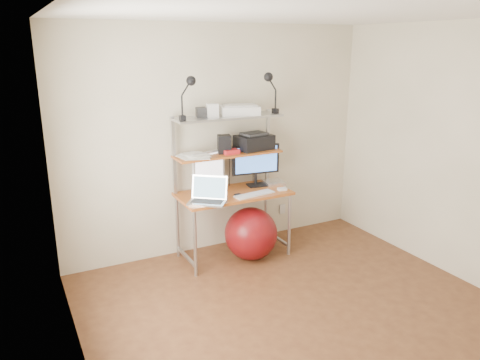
% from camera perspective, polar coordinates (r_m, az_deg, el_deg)
% --- Properties ---
extents(room, '(3.60, 3.60, 3.60)m').
position_cam_1_polar(room, '(3.72, 9.07, -0.04)').
color(room, brown).
rests_on(room, ground).
extents(computer_desk, '(1.20, 0.60, 1.57)m').
position_cam_1_polar(computer_desk, '(5.04, -1.12, 1.01)').
color(computer_desk, '#A84D20').
rests_on(computer_desk, ground).
extents(desktop, '(1.20, 0.60, 0.00)m').
position_cam_1_polar(desktop, '(5.05, -0.79, -1.52)').
color(desktop, '#A84D20').
rests_on(desktop, computer_desk).
extents(mid_shelf, '(1.18, 0.34, 0.00)m').
position_cam_1_polar(mid_shelf, '(5.05, -1.47, 3.33)').
color(mid_shelf, '#A84D20').
rests_on(mid_shelf, computer_desk).
extents(top_shelf, '(1.18, 0.34, 0.00)m').
position_cam_1_polar(top_shelf, '(4.98, -1.50, 7.82)').
color(top_shelf, '#ABACB0').
rests_on(top_shelf, computer_desk).
extents(floor, '(3.60, 3.60, 0.00)m').
position_cam_1_polar(floor, '(4.24, 8.29, -16.49)').
color(floor, brown).
rests_on(floor, ground).
extents(wall_outlet, '(0.08, 0.01, 0.12)m').
position_cam_1_polar(wall_outlet, '(5.87, 5.19, -3.53)').
color(wall_outlet, silver).
rests_on(wall_outlet, room).
extents(monitor_silver, '(0.42, 0.20, 0.48)m').
position_cam_1_polar(monitor_silver, '(5.02, -3.80, 1.39)').
color(monitor_silver, silver).
rests_on(monitor_silver, desktop).
extents(monitor_black, '(0.55, 0.18, 0.55)m').
position_cam_1_polar(monitor_black, '(5.23, 1.95, 2.26)').
color(monitor_black, black).
rests_on(monitor_black, desktop).
extents(laptop, '(0.47, 0.46, 0.32)m').
position_cam_1_polar(laptop, '(4.75, -3.86, -1.99)').
color(laptop, silver).
rests_on(laptop, desktop).
extents(keyboard, '(0.47, 0.19, 0.01)m').
position_cam_1_polar(keyboard, '(4.96, 1.77, -1.76)').
color(keyboard, silver).
rests_on(keyboard, desktop).
extents(mouse, '(0.10, 0.07, 0.03)m').
position_cam_1_polar(mouse, '(5.14, 5.15, -1.11)').
color(mouse, silver).
rests_on(mouse, desktop).
extents(mac_mini, '(0.24, 0.24, 0.04)m').
position_cam_1_polar(mac_mini, '(5.34, 4.11, -0.32)').
color(mac_mini, silver).
rests_on(mac_mini, desktop).
extents(phone, '(0.07, 0.13, 0.01)m').
position_cam_1_polar(phone, '(4.93, -0.06, -1.90)').
color(phone, black).
rests_on(phone, desktop).
extents(printer, '(0.43, 0.32, 0.19)m').
position_cam_1_polar(printer, '(5.20, 1.74, 4.70)').
color(printer, black).
rests_on(printer, mid_shelf).
extents(nas_cube, '(0.17, 0.17, 0.20)m').
position_cam_1_polar(nas_cube, '(5.02, -1.96, 4.39)').
color(nas_cube, black).
rests_on(nas_cube, mid_shelf).
extents(red_box, '(0.17, 0.12, 0.05)m').
position_cam_1_polar(red_box, '(5.00, -1.12, 3.47)').
color(red_box, red).
rests_on(red_box, mid_shelf).
extents(scanner, '(0.47, 0.38, 0.11)m').
position_cam_1_polar(scanner, '(5.06, -0.03, 8.56)').
color(scanner, silver).
rests_on(scanner, top_shelf).
extents(box_white, '(0.13, 0.12, 0.14)m').
position_cam_1_polar(box_white, '(4.89, -3.38, 8.46)').
color(box_white, silver).
rests_on(box_white, top_shelf).
extents(box_grey, '(0.11, 0.11, 0.10)m').
position_cam_1_polar(box_grey, '(4.91, -4.78, 8.24)').
color(box_grey, '#29292B').
rests_on(box_grey, top_shelf).
extents(clip_lamp_left, '(0.17, 0.10, 0.43)m').
position_cam_1_polar(clip_lamp_left, '(4.67, -6.22, 11.07)').
color(clip_lamp_left, black).
rests_on(clip_lamp_left, top_shelf).
extents(clip_lamp_right, '(0.18, 0.10, 0.44)m').
position_cam_1_polar(clip_lamp_right, '(5.08, 3.67, 11.63)').
color(clip_lamp_right, black).
rests_on(clip_lamp_right, top_shelf).
extents(exercise_ball, '(0.58, 0.58, 0.58)m').
position_cam_1_polar(exercise_ball, '(5.14, 1.34, -6.55)').
color(exercise_ball, maroon).
rests_on(exercise_ball, floor).
extents(paper_stack, '(0.35, 0.40, 0.02)m').
position_cam_1_polar(paper_stack, '(4.90, -5.53, 2.99)').
color(paper_stack, white).
rests_on(paper_stack, mid_shelf).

